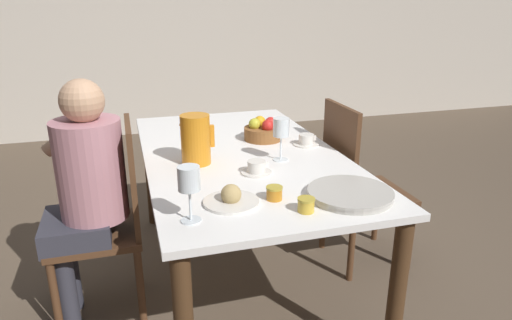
# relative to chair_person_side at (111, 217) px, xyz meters

# --- Properties ---
(ground_plane) EXTENTS (20.00, 20.00, 0.00)m
(ground_plane) POSITION_rel_chair_person_side_xyz_m (0.67, 0.07, -0.49)
(ground_plane) COLOR brown
(wall_back) EXTENTS (10.00, 0.06, 2.60)m
(wall_back) POSITION_rel_chair_person_side_xyz_m (0.67, 3.26, 0.81)
(wall_back) COLOR beige
(wall_back) RESTS_ON ground_plane
(dining_table) EXTENTS (0.97, 1.77, 0.74)m
(dining_table) POSITION_rel_chair_person_side_xyz_m (0.67, 0.07, 0.15)
(dining_table) COLOR white
(dining_table) RESTS_ON ground_plane
(chair_person_side) EXTENTS (0.42, 0.42, 0.95)m
(chair_person_side) POSITION_rel_chair_person_side_xyz_m (0.00, 0.00, 0.00)
(chair_person_side) COLOR #51331E
(chair_person_side) RESTS_ON ground_plane
(chair_opposite) EXTENTS (0.42, 0.42, 0.95)m
(chair_opposite) POSITION_rel_chair_person_side_xyz_m (1.33, 0.05, 0.00)
(chair_opposite) COLOR #51331E
(chair_opposite) RESTS_ON ground_plane
(person_seated) EXTENTS (0.39, 0.41, 1.17)m
(person_seated) POSITION_rel_chair_person_side_xyz_m (-0.09, -0.03, 0.19)
(person_seated) COLOR #33333D
(person_seated) RESTS_ON ground_plane
(red_pitcher) EXTENTS (0.16, 0.14, 0.24)m
(red_pitcher) POSITION_rel_chair_person_side_xyz_m (0.42, -0.03, 0.36)
(red_pitcher) COLOR orange
(red_pitcher) RESTS_ON dining_table
(wine_glass_water) EXTENTS (0.08, 0.08, 0.21)m
(wine_glass_water) POSITION_rel_chair_person_side_xyz_m (0.82, -0.10, 0.40)
(wine_glass_water) COLOR white
(wine_glass_water) RESTS_ON dining_table
(wine_glass_juice) EXTENTS (0.08, 0.08, 0.21)m
(wine_glass_juice) POSITION_rel_chair_person_side_xyz_m (0.30, -0.62, 0.39)
(wine_glass_juice) COLOR white
(wine_glass_juice) RESTS_ON dining_table
(teacup_near_person) EXTENTS (0.14, 0.14, 0.06)m
(teacup_near_person) POSITION_rel_chair_person_side_xyz_m (0.66, -0.23, 0.27)
(teacup_near_person) COLOR silver
(teacup_near_person) RESTS_ON dining_table
(teacup_across) EXTENTS (0.14, 0.14, 0.06)m
(teacup_across) POSITION_rel_chair_person_side_xyz_m (1.04, 0.10, 0.27)
(teacup_across) COLOR silver
(teacup_across) RESTS_ON dining_table
(serving_tray) EXTENTS (0.34, 0.34, 0.03)m
(serving_tray) POSITION_rel_chair_person_side_xyz_m (0.94, -0.60, 0.26)
(serving_tray) COLOR #B7B2A8
(serving_tray) RESTS_ON dining_table
(bread_plate) EXTENTS (0.22, 0.22, 0.08)m
(bread_plate) POSITION_rel_chair_person_side_xyz_m (0.47, -0.52, 0.26)
(bread_plate) COLOR silver
(bread_plate) RESTS_ON dining_table
(jam_jar_amber) EXTENTS (0.07, 0.07, 0.05)m
(jam_jar_amber) POSITION_rel_chair_person_side_xyz_m (0.64, -0.53, 0.27)
(jam_jar_amber) COLOR #C67A1E
(jam_jar_amber) RESTS_ON dining_table
(jam_jar_red) EXTENTS (0.07, 0.07, 0.05)m
(jam_jar_red) POSITION_rel_chair_person_side_xyz_m (0.72, -0.67, 0.27)
(jam_jar_red) COLOR gold
(jam_jar_red) RESTS_ON dining_table
(fruit_bowl) EXTENTS (0.21, 0.21, 0.12)m
(fruit_bowl) POSITION_rel_chair_person_side_xyz_m (0.84, 0.26, 0.29)
(fruit_bowl) COLOR brown
(fruit_bowl) RESTS_ON dining_table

